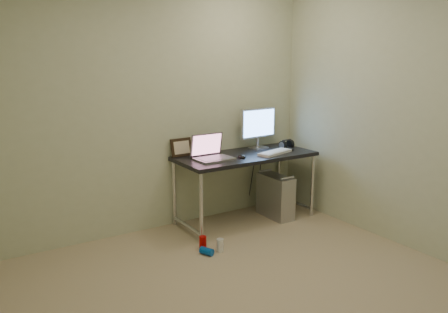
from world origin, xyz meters
TOP-DOWN VIEW (x-y plane):
  - floor at (0.00, 0.00)m, footprint 3.50×3.50m
  - wall_back at (0.00, 1.75)m, footprint 3.50×0.02m
  - wall_right at (1.75, 0.00)m, footprint 0.02×3.50m
  - desk at (0.85, 1.42)m, footprint 1.53×0.67m
  - tower_computer at (1.21, 1.32)m, footprint 0.21×0.46m
  - cable_a at (1.16, 1.70)m, footprint 0.01×0.16m
  - cable_b at (1.25, 1.68)m, footprint 0.02×0.11m
  - can_red at (0.08, 1.00)m, footprint 0.07×0.07m
  - can_white at (0.18, 0.87)m, footprint 0.07×0.07m
  - can_blue at (0.04, 0.87)m, footprint 0.11×0.14m
  - laptop at (0.43, 1.42)m, footprint 0.38×0.32m
  - monitor at (1.18, 1.62)m, footprint 0.49×0.16m
  - keyboard at (1.15, 1.27)m, footprint 0.47×0.26m
  - mouse_right at (1.40, 1.32)m, footprint 0.08×0.11m
  - mouse_left at (0.72, 1.30)m, footprint 0.10×0.13m
  - headphones at (1.50, 1.49)m, footprint 0.17×0.10m
  - picture_frame at (0.23, 1.71)m, footprint 0.24×0.08m
  - webcam at (0.47, 1.69)m, footprint 0.05×0.04m

SIDE VIEW (x-z plane):
  - floor at x=0.00m, z-range 0.00..0.00m
  - can_blue at x=0.04m, z-range 0.00..0.07m
  - can_red at x=0.08m, z-range 0.00..0.12m
  - can_white at x=0.18m, z-range 0.00..0.12m
  - tower_computer at x=1.21m, z-range -0.01..0.50m
  - cable_b at x=1.25m, z-range 0.02..0.74m
  - cable_a at x=1.16m, z-range 0.06..0.74m
  - desk at x=0.85m, z-range 0.29..1.04m
  - keyboard at x=1.15m, z-range 0.75..0.78m
  - mouse_right at x=1.40m, z-range 0.75..0.79m
  - mouse_left at x=0.72m, z-range 0.75..0.79m
  - headphones at x=1.50m, z-range 0.72..0.84m
  - laptop at x=0.43m, z-range 0.68..0.94m
  - webcam at x=0.47m, z-range 0.78..0.89m
  - picture_frame at x=0.23m, z-range 0.75..0.94m
  - monitor at x=1.18m, z-range 0.79..1.25m
  - wall_back at x=0.00m, z-range 0.00..2.50m
  - wall_right at x=1.75m, z-range 0.00..2.50m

